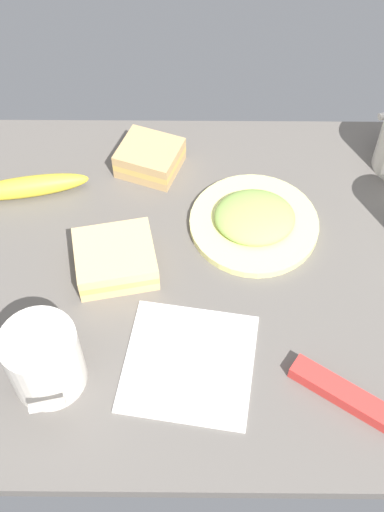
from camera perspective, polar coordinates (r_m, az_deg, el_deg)
The scene contains 8 objects.
tabletop at distance 94.69cm, azimuth -0.00°, elevation -1.46°, with size 90.00×64.00×2.00cm, color #5B5651.
plate_of_food at distance 98.15cm, azimuth 5.27°, elevation 3.16°, with size 19.62×19.62×3.96cm.
coffee_mug_black at distance 82.34cm, azimuth -13.22°, elevation -8.86°, with size 9.38×11.96×9.99cm.
sandwich_main at distance 92.97cm, azimuth -7.03°, elevation -0.16°, with size 12.95×12.09×4.40cm.
sandwich_side at distance 105.94cm, azimuth -3.98°, elevation 8.63°, with size 11.68×11.13×4.40cm.
banana at distance 105.25cm, azimuth -14.60°, elevation 5.91°, with size 19.61×7.12×3.38cm.
snack_bar at distance 84.79cm, azimuth 12.84°, elevation -11.72°, with size 14.00×2.81×2.00cm, color red.
paper_napkin at distance 85.63cm, azimuth -0.56°, elevation -9.38°, with size 16.71×16.71×0.30cm, color white.
Camera 1 is at (-0.43, 55.17, 77.95)cm, focal length 45.37 mm.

